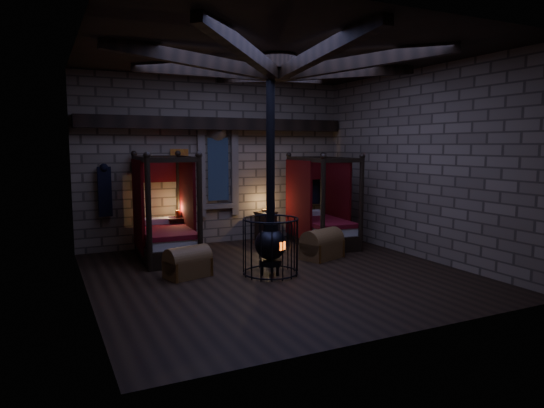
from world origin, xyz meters
name	(u,v)px	position (x,y,z in m)	size (l,w,h in m)	color
room	(276,80)	(0.00, 0.09, 3.74)	(7.02, 7.02, 4.29)	black
bed_left	(165,233)	(-1.65, 2.36, 0.56)	(1.26, 2.24, 2.28)	black
bed_right	(321,223)	(2.27, 2.11, 0.55)	(1.29, 2.21, 2.22)	black
trunk_left	(188,263)	(-1.66, 0.53, 0.27)	(0.94, 0.73, 0.61)	brown
trunk_right	(322,245)	(1.47, 0.73, 0.30)	(1.07, 0.87, 0.68)	brown
nightstand_left	(178,233)	(-1.20, 3.01, 0.41)	(0.52, 0.50, 0.97)	black
nightstand_right	(266,226)	(1.19, 3.12, 0.39)	(0.56, 0.55, 0.84)	black
stove	(271,242)	(-0.15, 0.01, 0.65)	(1.09, 1.09, 4.05)	black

